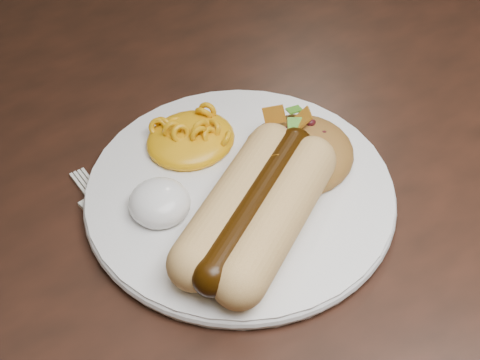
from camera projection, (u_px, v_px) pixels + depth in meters
table at (248, 177)px, 0.74m from camera, size 1.60×0.90×0.75m
plate at (240, 194)px, 0.59m from camera, size 0.31×0.31×0.01m
hotdog at (257, 208)px, 0.55m from camera, size 0.14×0.13×0.04m
mac_and_cheese at (190, 130)px, 0.61m from camera, size 0.08×0.08×0.03m
sour_cream at (159, 197)px, 0.56m from camera, size 0.05×0.05×0.03m
taco_salad at (299, 146)px, 0.60m from camera, size 0.09×0.09×0.04m
fork at (123, 234)px, 0.57m from camera, size 0.04×0.15×0.00m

